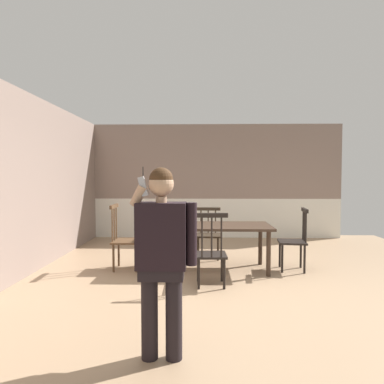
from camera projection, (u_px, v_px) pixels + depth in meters
name	position (u px, v px, depth m)	size (l,w,h in m)	color
ground_plane	(227.00, 284.00, 4.90)	(8.26, 8.26, 0.00)	#9E7F60
room_back_partition	(216.00, 183.00, 8.60)	(6.18, 0.17, 2.82)	gray
room_left_partition	(12.00, 185.00, 4.91)	(0.13, 7.51, 2.82)	gray
dining_table	(209.00, 230.00, 5.61)	(2.00, 0.92, 0.74)	#38281E
chair_near_window	(125.00, 239.00, 5.65)	(0.47, 0.47, 1.07)	#513823
chair_by_doorway	(208.00, 234.00, 6.46)	(0.49, 0.49, 0.93)	#2D2319
chair_at_table_head	(294.00, 240.00, 5.58)	(0.48, 0.48, 1.02)	black
chair_opposite_corner	(211.00, 252.00, 4.77)	(0.45, 0.45, 1.04)	black
person_figure	(162.00, 251.00, 2.84)	(0.57, 0.23, 1.61)	black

